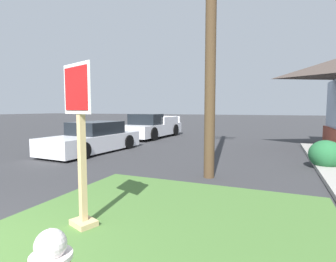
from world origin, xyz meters
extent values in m
cube|color=#477033|center=(2.17, 1.89, 0.04)|extent=(4.87, 5.40, 0.08)
cylinder|color=silver|center=(2.38, -0.01, 0.89)|extent=(0.25, 0.25, 0.03)
sphere|color=silver|center=(2.38, -0.01, 0.97)|extent=(0.19, 0.19, 0.19)
cube|color=silver|center=(2.38, -0.01, 1.04)|extent=(0.04, 0.04, 0.04)
cube|color=tan|center=(1.05, 1.82, 1.22)|extent=(0.12, 0.12, 2.28)
cube|color=tan|center=(1.05, 1.82, 0.12)|extent=(0.43, 0.39, 0.08)
cube|color=white|center=(1.03, 1.77, 2.07)|extent=(0.66, 0.25, 0.70)
cube|color=red|center=(1.03, 1.76, 2.07)|extent=(0.57, 0.22, 0.60)
cylinder|color=black|center=(0.21, 4.07, 0.01)|extent=(0.70, 0.70, 0.02)
cube|color=silver|center=(-3.40, 7.61, 0.41)|extent=(1.98, 4.57, 0.64)
cube|color=black|center=(-3.39, 7.83, 0.97)|extent=(1.59, 2.14, 0.56)
cylinder|color=black|center=(-2.68, 6.18, 0.31)|extent=(0.26, 0.63, 0.62)
cylinder|color=black|center=(-4.29, 6.28, 0.31)|extent=(0.26, 0.63, 0.62)
cylinder|color=black|center=(-2.51, 8.95, 0.31)|extent=(0.26, 0.63, 0.62)
cylinder|color=black|center=(-4.12, 9.04, 0.31)|extent=(0.26, 0.63, 0.62)
sphere|color=white|center=(-3.02, 5.40, 0.47)|extent=(0.14, 0.14, 0.14)
sphere|color=red|center=(-2.76, 9.77, 0.47)|extent=(0.12, 0.12, 0.12)
sphere|color=white|center=(-4.05, 5.46, 0.47)|extent=(0.14, 0.14, 0.14)
sphere|color=red|center=(-3.78, 9.83, 0.47)|extent=(0.12, 0.12, 0.12)
cube|color=silver|center=(-3.67, 13.67, 0.50)|extent=(2.19, 5.20, 0.68)
cube|color=black|center=(-3.70, 12.95, 1.14)|extent=(1.80, 1.40, 0.68)
cube|color=silver|center=(-2.69, 14.52, 1.06)|extent=(0.19, 2.15, 0.44)
cube|color=silver|center=(-4.58, 14.60, 1.06)|extent=(0.19, 2.15, 0.44)
cube|color=silver|center=(-3.57, 16.18, 1.06)|extent=(1.79, 0.17, 0.44)
cylinder|color=black|center=(-2.79, 12.09, 0.38)|extent=(0.29, 0.77, 0.76)
cylinder|color=black|center=(-4.66, 12.17, 0.38)|extent=(0.29, 0.77, 0.76)
cylinder|color=black|center=(-2.67, 15.16, 0.38)|extent=(0.29, 0.77, 0.76)
cylinder|color=black|center=(-4.54, 15.24, 0.38)|extent=(0.29, 0.77, 0.76)
ellipsoid|color=#246336|center=(5.00, 7.80, 0.43)|extent=(0.94, 0.94, 0.86)
camera|label=1|loc=(3.62, -1.14, 1.79)|focal=28.07mm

